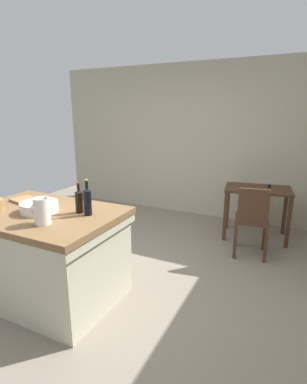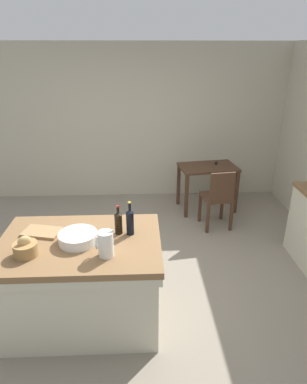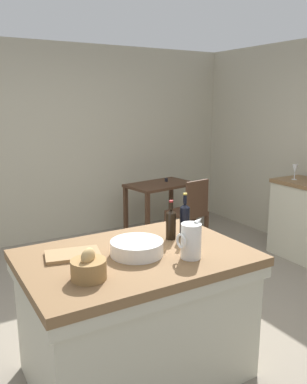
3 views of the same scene
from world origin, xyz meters
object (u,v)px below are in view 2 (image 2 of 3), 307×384
at_px(writing_desk, 208,173).
at_px(island_table, 83,278).
at_px(pitcher, 106,244).
at_px(bread_basket, 26,248).
at_px(wooden_chair, 218,197).
at_px(cutting_board, 42,232).
at_px(wine_bottle_amber, 118,222).
at_px(wine_bottle_dark, 130,221).
at_px(wash_bowl, 78,238).

bearing_deg(writing_desk, island_table, -124.53).
relative_size(pitcher, bread_basket, 1.33).
height_order(wooden_chair, cutting_board, wooden_chair).
height_order(wooden_chair, bread_basket, bread_basket).
xyz_separation_m(cutting_board, wine_bottle_amber, (0.73, -0.04, 0.10)).
xyz_separation_m(bread_basket, wine_bottle_dark, (0.87, 0.31, 0.07)).
distance_m(pitcher, wash_bowl, 0.35).
bearing_deg(wine_bottle_amber, bread_basket, -156.59).
height_order(bread_basket, wine_bottle_dark, wine_bottle_dark).
height_order(cutting_board, wine_bottle_amber, wine_bottle_amber).
bearing_deg(pitcher, wooden_chair, 54.41).
distance_m(cutting_board, wine_bottle_amber, 0.73).
height_order(cutting_board, wine_bottle_dark, wine_bottle_dark).
xyz_separation_m(writing_desk, wine_bottle_dark, (-1.20, -2.30, 0.39)).
bearing_deg(wooden_chair, wash_bowl, -133.73).
bearing_deg(wash_bowl, writing_desk, 55.64).
xyz_separation_m(wooden_chair, bread_basket, (-2.09, -1.95, 0.45)).
distance_m(wooden_chair, wine_bottle_amber, 2.16).
distance_m(pitcher, wine_bottle_dark, 0.40).
distance_m(pitcher, wine_bottle_amber, 0.37).
xyz_separation_m(bread_basket, cutting_board, (0.03, 0.36, -0.05)).
distance_m(island_table, wine_bottle_dark, 0.72).
xyz_separation_m(island_table, wash_bowl, (-0.00, -0.02, 0.46)).
distance_m(wash_bowl, bread_basket, 0.44).
relative_size(cutting_board, wine_bottle_amber, 1.20).
xyz_separation_m(cutting_board, wine_bottle_dark, (0.83, -0.05, 0.12)).
bearing_deg(writing_desk, pitcher, -117.73).
bearing_deg(writing_desk, wine_bottle_dark, -117.50).
distance_m(wash_bowl, wine_bottle_dark, 0.49).
xyz_separation_m(writing_desk, bread_basket, (-2.06, -2.61, 0.33)).
bearing_deg(island_table, writing_desk, 55.47).
relative_size(pitcher, wine_bottle_amber, 0.93).
bearing_deg(island_table, wash_bowl, -99.80).
bearing_deg(wooden_chair, cutting_board, -142.39).
relative_size(island_table, bread_basket, 7.30).
bearing_deg(wooden_chair, wine_bottle_amber, -129.46).
bearing_deg(wine_bottle_dark, bread_basket, -160.18).
bearing_deg(pitcher, wine_bottle_dark, 60.80).
bearing_deg(cutting_board, wine_bottle_dark, -3.50).
xyz_separation_m(wooden_chair, pitcher, (-1.42, -1.99, 0.50)).
relative_size(wash_bowl, wine_bottle_dark, 1.04).
height_order(pitcher, cutting_board, pitcher).
xyz_separation_m(wooden_chair, wash_bowl, (-1.69, -1.77, 0.43)).
bearing_deg(wine_bottle_dark, cutting_board, 176.50).
bearing_deg(pitcher, island_table, 137.89).
distance_m(writing_desk, pitcher, 3.02).
bearing_deg(pitcher, wine_bottle_amber, 76.69).
bearing_deg(writing_desk, wash_bowl, -124.36).
distance_m(wooden_chair, wine_bottle_dark, 2.11).
relative_size(writing_desk, pitcher, 3.63).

